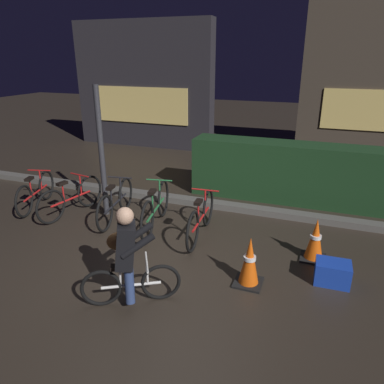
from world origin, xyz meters
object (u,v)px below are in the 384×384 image
Objects in this scene: parked_bike_left_mid at (71,198)px; traffic_cone_far at (315,240)px; parked_bike_center_left at (116,202)px; blue_crate at (332,273)px; parked_bike_center_right at (156,208)px; traffic_cone_near at (249,262)px; street_post at (101,153)px; cyclist at (127,256)px; parked_bike_right_mid at (201,218)px; parked_bike_leftmost at (36,192)px.

traffic_cone_far is at bearing -81.27° from parked_bike_left_mid.
parked_bike_center_left is 3.57× the size of blue_crate.
parked_bike_center_right is 2.15m from traffic_cone_near.
parked_bike_center_right is at bearing 176.45° from traffic_cone_far.
parked_bike_left_mid is at bearing 81.15° from parked_bike_center_right.
parked_bike_left_mid is 3.72m from traffic_cone_near.
cyclist is (1.71, -2.16, -0.55)m from street_post.
street_post is 2.16m from parked_bike_right_mid.
parked_bike_leftmost is 0.87× the size of parked_bike_center_right.
street_post reaches higher than parked_bike_center_left.
parked_bike_right_mid reaches higher than blue_crate.
blue_crate is (0.26, -0.54, -0.16)m from traffic_cone_far.
parked_bike_left_mid is 2.38× the size of traffic_cone_far.
traffic_cone_far is at bearing -97.05° from parked_bike_right_mid.
parked_bike_leftmost is 2.27× the size of traffic_cone_far.
parked_bike_leftmost is at bearing 85.05° from parked_bike_right_mid.
traffic_cone_near reaches higher than blue_crate.
parked_bike_center_right is 2.62m from traffic_cone_far.
traffic_cone_near is at bearing -129.18° from traffic_cone_far.
blue_crate is (4.00, -0.90, -1.03)m from street_post.
cyclist reaches higher than parked_bike_left_mid.
traffic_cone_near is at bearing -139.49° from parked_bike_right_mid.
parked_bike_right_mid is at bearing -80.23° from parked_bike_left_mid.
parked_bike_center_right reaches higher than parked_bike_left_mid.
street_post is 3.86m from traffic_cone_far.
parked_bike_right_mid is 3.63× the size of blue_crate.
traffic_cone_far is at bearing -5.54° from street_post.
street_post is at bearing 156.44° from traffic_cone_near.
parked_bike_left_mid is (0.86, -0.04, 0.01)m from parked_bike_leftmost.
cyclist reaches higher than parked_bike_center_left.
blue_crate is at bearing -64.38° from traffic_cone_far.
traffic_cone_far is (3.43, -0.21, -0.02)m from parked_bike_center_left.
parked_bike_leftmost is at bearing 97.97° from parked_bike_left_mid.
traffic_cone_near is 1.56m from cyclist.
parked_bike_center_left is 2.44× the size of traffic_cone_far.
parked_bike_center_right reaches higher than traffic_cone_near.
cyclist reaches higher than traffic_cone_near.
parked_bike_left_mid reaches higher than parked_bike_leftmost.
cyclist is at bearing 168.34° from parked_bike_right_mid.
parked_bike_leftmost is 0.86m from parked_bike_left_mid.
street_post is at bearing 69.88° from parked_bike_center_right.
street_post is 1.50× the size of parked_bike_center_left.
parked_bike_center_left is at bearing 176.49° from traffic_cone_far.
parked_bike_left_mid is at bearing 171.78° from blue_crate.
parked_bike_center_right reaches higher than parked_bike_center_left.
parked_bike_center_left is 2.46m from cyclist.
parked_bike_left_mid is 4.33m from traffic_cone_far.
parked_bike_center_right is at bearing -105.57° from parked_bike_leftmost.
blue_crate is at bearing -1.45° from cyclist.
parked_bike_center_right is 2.62× the size of traffic_cone_far.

